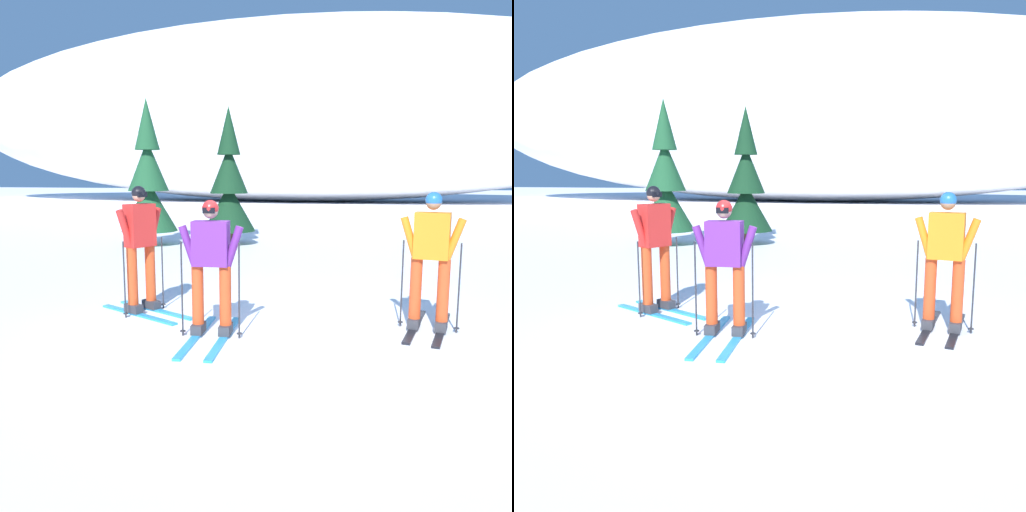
% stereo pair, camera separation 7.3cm
% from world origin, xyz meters
% --- Properties ---
extents(ground_plane, '(120.00, 120.00, 0.00)m').
position_xyz_m(ground_plane, '(0.00, 0.00, 0.00)').
color(ground_plane, white).
extents(skier_red_jacket, '(1.60, 1.13, 1.86)m').
position_xyz_m(skier_red_jacket, '(-2.16, 0.60, 0.98)').
color(skier_red_jacket, '#2893CC').
rests_on(skier_red_jacket, ground).
extents(skier_orange_jacket, '(0.82, 1.69, 1.80)m').
position_xyz_m(skier_orange_jacket, '(1.86, 0.47, 0.95)').
color(skier_orange_jacket, black).
rests_on(skier_orange_jacket, ground).
extents(skier_purple_jacket, '(0.83, 1.77, 1.71)m').
position_xyz_m(skier_purple_jacket, '(-0.84, -0.30, 0.90)').
color(skier_purple_jacket, '#2893CC').
rests_on(skier_purple_jacket, ground).
extents(pine_tree_far_left, '(1.57, 1.57, 4.08)m').
position_xyz_m(pine_tree_far_left, '(-4.93, 7.52, 1.71)').
color(pine_tree_far_left, '#47301E').
rests_on(pine_tree_far_left, ground).
extents(pine_tree_center_left, '(1.50, 1.50, 3.88)m').
position_xyz_m(pine_tree_center_left, '(-2.75, 8.14, 1.62)').
color(pine_tree_center_left, '#47301E').
rests_on(pine_tree_center_left, ground).
extents(snow_ridge_background, '(51.76, 15.41, 12.49)m').
position_xyz_m(snow_ridge_background, '(-3.60, 31.67, 6.25)').
color(snow_ridge_background, white).
rests_on(snow_ridge_background, ground).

